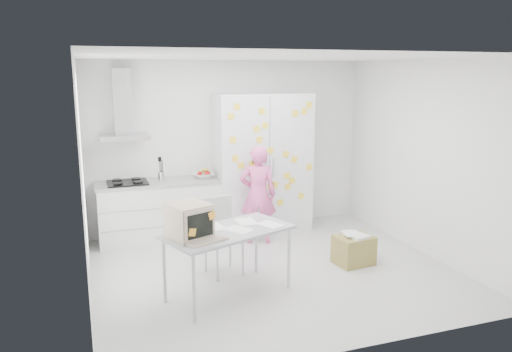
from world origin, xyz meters
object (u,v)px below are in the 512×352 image
object	(u,v)px
desk	(204,227)
cardboard_box	(354,250)
person	(258,195)
chair	(221,231)

from	to	relation	value
desk	cardboard_box	size ratio (longest dim) A/B	3.08
person	cardboard_box	world-z (taller)	person
desk	cardboard_box	xyz separation A→B (m)	(2.13, 0.44, -0.68)
cardboard_box	desk	bearing A→B (deg)	-168.45
desk	cardboard_box	bearing A→B (deg)	-9.26
person	desk	size ratio (longest dim) A/B	0.92
person	desk	world-z (taller)	person
chair	cardboard_box	distance (m)	1.81
person	desk	bearing A→B (deg)	72.26
desk	chair	distance (m)	0.92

